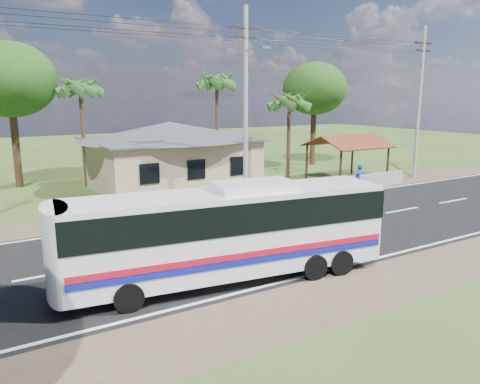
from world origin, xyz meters
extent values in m
plane|color=#324719|center=(0.00, 0.00, 0.00)|extent=(120.00, 120.00, 0.00)
cube|color=black|center=(0.00, 0.00, 0.01)|extent=(120.00, 10.00, 0.02)
cube|color=brown|center=(0.00, 6.50, 0.01)|extent=(120.00, 3.00, 0.01)
cube|color=brown|center=(0.00, -6.50, 0.01)|extent=(120.00, 3.00, 0.01)
cube|color=silver|center=(0.00, 4.70, 0.03)|extent=(120.00, 0.15, 0.01)
cube|color=silver|center=(0.00, -4.70, 0.03)|extent=(120.00, 0.15, 0.01)
cube|color=silver|center=(0.00, 0.00, 0.03)|extent=(120.00, 0.15, 0.01)
cube|color=tan|center=(1.00, 13.00, 1.60)|extent=(10.00, 8.00, 3.20)
cube|color=#4C4F54|center=(1.00, 13.00, 3.25)|extent=(10.60, 8.60, 0.10)
pyramid|color=#4C4F54|center=(1.00, 13.00, 4.40)|extent=(12.40, 10.00, 1.20)
cube|color=black|center=(-2.00, 8.98, 1.70)|extent=(1.20, 0.08, 1.20)
cube|color=black|center=(1.00, 8.98, 1.70)|extent=(1.20, 0.08, 1.20)
cube|color=black|center=(4.00, 8.98, 1.70)|extent=(1.20, 0.08, 1.20)
cylinder|color=#362113|center=(10.70, 6.70, 1.30)|extent=(0.16, 0.16, 2.60)
cylinder|color=#362113|center=(10.70, 10.30, 1.30)|extent=(0.16, 0.16, 2.60)
cylinder|color=#362113|center=(15.30, 6.70, 1.30)|extent=(0.16, 0.16, 2.60)
cylinder|color=#362113|center=(15.30, 10.30, 1.30)|extent=(0.16, 0.16, 2.60)
cube|color=maroon|center=(13.00, 7.40, 2.90)|extent=(5.20, 2.28, 0.90)
cube|color=maroon|center=(13.00, 9.60, 2.90)|extent=(5.20, 2.28, 0.90)
cube|color=#362113|center=(13.00, 8.50, 3.25)|extent=(5.20, 0.12, 0.12)
cube|color=#9E9E99|center=(12.00, 5.60, 0.45)|extent=(7.00, 0.30, 0.90)
cylinder|color=#9E9E99|center=(3.00, 6.50, 5.50)|extent=(0.26, 0.26, 11.00)
cube|color=#362113|center=(3.00, 6.50, 9.80)|extent=(1.80, 0.12, 0.12)
cube|color=#362113|center=(3.00, 6.50, 9.30)|extent=(1.40, 0.10, 0.10)
cylinder|color=#9E9E99|center=(18.00, 6.50, 5.50)|extent=(0.26, 0.26, 11.00)
cube|color=#362113|center=(18.00, 6.50, 9.80)|extent=(1.80, 0.12, 0.12)
cube|color=#362113|center=(18.00, 6.50, 9.30)|extent=(1.40, 0.10, 0.10)
cylinder|color=gray|center=(3.00, 5.50, 8.60)|extent=(0.08, 2.00, 0.08)
cube|color=gray|center=(3.00, 4.50, 8.60)|extent=(0.50, 0.18, 0.12)
cylinder|color=black|center=(-5.00, 6.50, 9.60)|extent=(16.00, 0.02, 0.02)
cylinder|color=black|center=(10.50, 6.50, 9.60)|extent=(15.00, 0.02, 0.02)
cylinder|color=#47301E|center=(9.50, 11.00, 3.00)|extent=(0.28, 0.28, 6.00)
cylinder|color=#47301E|center=(6.00, 15.50, 3.75)|extent=(0.28, 0.28, 7.50)
cylinder|color=#47301E|center=(-4.00, 16.00, 3.50)|extent=(0.28, 0.28, 7.00)
cylinder|color=#47301E|center=(-8.00, 18.00, 2.97)|extent=(0.50, 0.50, 5.95)
ellipsoid|color=#19380F|center=(-8.00, 18.00, 7.15)|extent=(6.00, 6.00, 4.92)
cylinder|color=#47301E|center=(16.00, 16.00, 2.80)|extent=(0.50, 0.50, 5.60)
ellipsoid|color=#19380F|center=(16.00, 16.00, 6.72)|extent=(5.60, 5.60, 4.59)
cube|color=silver|center=(-3.88, -3.63, 1.74)|extent=(10.91, 3.69, 2.68)
cube|color=black|center=(-3.88, -3.63, 2.41)|extent=(10.96, 3.75, 0.98)
cube|color=black|center=(-9.18, -2.89, 2.10)|extent=(0.39, 2.05, 1.61)
cube|color=#B00A22|center=(-4.04, -4.75, 1.25)|extent=(10.43, 1.49, 0.20)
cube|color=#0C158E|center=(-4.04, -4.75, 1.03)|extent=(10.43, 1.49, 0.20)
cube|color=silver|center=(-3.00, -3.75, 3.21)|extent=(2.85, 1.78, 0.27)
cylinder|color=black|center=(-7.56, -4.15, 0.45)|extent=(0.93, 0.43, 0.89)
cylinder|color=black|center=(-7.27, -2.12, 0.45)|extent=(0.93, 0.43, 0.89)
cylinder|color=black|center=(-1.38, -5.02, 0.45)|extent=(0.93, 0.43, 0.89)
cylinder|color=black|center=(-1.09, -2.98, 0.45)|extent=(0.93, 0.43, 0.89)
cylinder|color=black|center=(-0.32, -5.16, 0.45)|extent=(0.93, 0.43, 0.89)
cylinder|color=black|center=(-0.03, -3.13, 0.45)|extent=(0.93, 0.43, 0.89)
imported|color=black|center=(3.48, 7.87, 0.40)|extent=(1.59, 0.86, 0.80)
imported|color=#1C299C|center=(10.43, 4.72, 0.92)|extent=(0.79, 0.66, 1.84)
camera|label=1|loc=(-11.29, -16.58, 6.17)|focal=35.00mm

